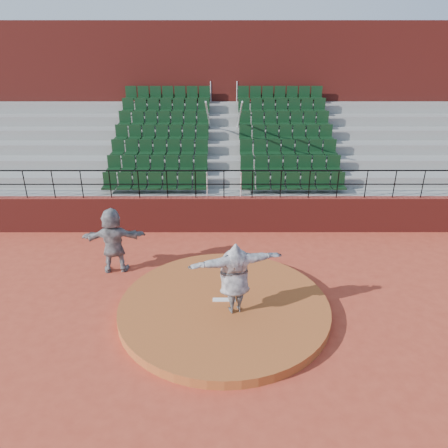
{
  "coord_description": "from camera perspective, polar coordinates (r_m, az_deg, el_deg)",
  "views": [
    {
      "loc": [
        -0.01,
        -9.52,
        6.86
      ],
      "look_at": [
        0.0,
        2.5,
        1.4
      ],
      "focal_mm": 35.0,
      "sensor_mm": 36.0,
      "label": 1
    }
  ],
  "objects": [
    {
      "name": "fielder",
      "position": [
        13.47,
        -14.27,
        -2.08
      ],
      "size": [
        1.94,
        0.79,
        2.04
      ],
      "primitive_type": "imported",
      "rotation": [
        0.0,
        0.0,
        3.24
      ],
      "color": "black",
      "rests_on": "ground"
    },
    {
      "name": "press_box_facade",
      "position": [
        22.37,
        -0.02,
        15.91
      ],
      "size": [
        24.0,
        3.0,
        7.1
      ],
      "primitive_type": "cube",
      "color": "maroon",
      "rests_on": "ground"
    },
    {
      "name": "seating_deck",
      "position": [
        18.95,
        -0.02,
        7.84
      ],
      "size": [
        24.0,
        5.97,
        4.63
      ],
      "color": "gray",
      "rests_on": "ground"
    },
    {
      "name": "pitching_rubber",
      "position": [
        11.7,
        0.01,
        -9.86
      ],
      "size": [
        0.6,
        0.15,
        0.03
      ],
      "primitive_type": "cube",
      "color": "white",
      "rests_on": "pitchers_mound"
    },
    {
      "name": "ground",
      "position": [
        11.73,
        0.01,
        -11.35
      ],
      "size": [
        90.0,
        90.0,
        0.0
      ],
      "primitive_type": "plane",
      "color": "#B03D27",
      "rests_on": "ground"
    },
    {
      "name": "pitcher",
      "position": [
        10.84,
        1.4,
        -7.03
      ],
      "size": [
        2.43,
        1.24,
        1.91
      ],
      "primitive_type": "imported",
      "rotation": [
        0.0,
        0.0,
        3.41
      ],
      "color": "black",
      "rests_on": "pitchers_mound"
    },
    {
      "name": "boundary_wall",
      "position": [
        15.79,
        -0.01,
        1.27
      ],
      "size": [
        24.0,
        0.3,
        1.3
      ],
      "primitive_type": "cube",
      "color": "maroon",
      "rests_on": "ground"
    },
    {
      "name": "wall_railing",
      "position": [
        15.3,
        -0.01,
        6.03
      ],
      "size": [
        24.04,
        0.05,
        1.03
      ],
      "color": "black",
      "rests_on": "boundary_wall"
    },
    {
      "name": "pitchers_mound",
      "position": [
        11.66,
        0.01,
        -10.85
      ],
      "size": [
        5.5,
        5.5,
        0.25
      ],
      "primitive_type": "cylinder",
      "color": "#A35124",
      "rests_on": "ground"
    }
  ]
}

